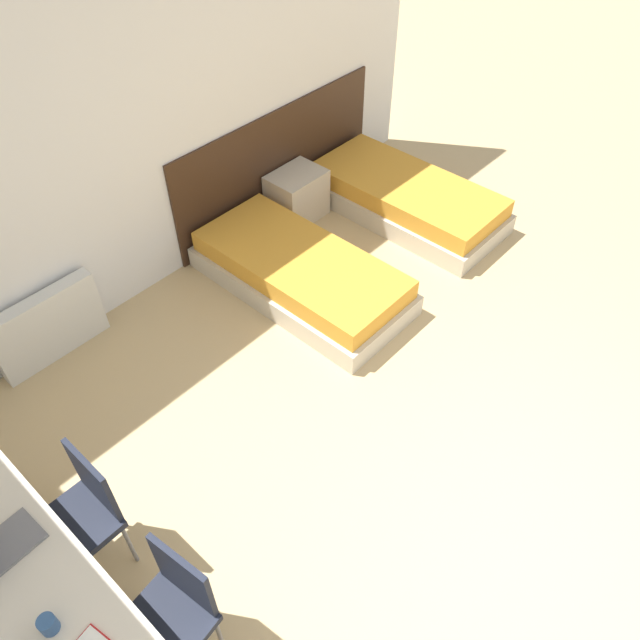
% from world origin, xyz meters
% --- Properties ---
extents(ground_plane, '(20.00, 20.00, 0.00)m').
position_xyz_m(ground_plane, '(0.00, 0.00, 0.00)').
color(ground_plane, tan).
extents(wall_back, '(6.14, 0.05, 2.70)m').
position_xyz_m(wall_back, '(0.00, 3.86, 1.35)').
color(wall_back, white).
rests_on(wall_back, ground_plane).
extents(headboard_panel, '(2.47, 0.03, 1.02)m').
position_xyz_m(headboard_panel, '(1.31, 3.82, 0.51)').
color(headboard_panel, '#382316').
rests_on(headboard_panel, ground_plane).
extents(bed_near_window, '(0.89, 1.89, 0.36)m').
position_xyz_m(bed_near_window, '(0.57, 2.84, 0.17)').
color(bed_near_window, beige).
rests_on(bed_near_window, ground_plane).
extents(bed_near_door, '(0.89, 1.89, 0.36)m').
position_xyz_m(bed_near_door, '(2.05, 2.84, 0.17)').
color(bed_near_door, beige).
rests_on(bed_near_door, ground_plane).
extents(nightstand, '(0.52, 0.39, 0.48)m').
position_xyz_m(nightstand, '(1.31, 3.59, 0.24)').
color(nightstand, beige).
rests_on(nightstand, ground_plane).
extents(radiator, '(0.85, 0.12, 0.57)m').
position_xyz_m(radiator, '(-1.22, 3.74, 0.28)').
color(radiator, silver).
rests_on(radiator, ground_plane).
extents(desk, '(0.54, 2.45, 0.75)m').
position_xyz_m(desk, '(-2.30, 1.72, 0.60)').
color(desk, beige).
rests_on(desk, ground_plane).
extents(chair_near_laptop, '(0.40, 0.40, 0.90)m').
position_xyz_m(chair_near_laptop, '(-1.91, 2.11, 0.51)').
color(chair_near_laptop, black).
rests_on(chair_near_laptop, ground_plane).
extents(chair_near_notebook, '(0.45, 0.45, 0.90)m').
position_xyz_m(chair_near_notebook, '(-1.91, 1.35, 0.51)').
color(chair_near_notebook, black).
rests_on(chair_near_notebook, ground_plane).
extents(mug, '(0.08, 0.08, 0.09)m').
position_xyz_m(mug, '(-2.33, 1.58, 0.79)').
color(mug, '#2D5184').
rests_on(mug, desk).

